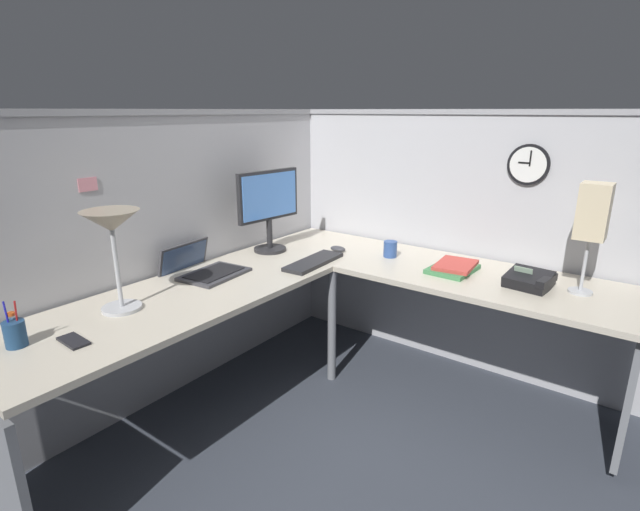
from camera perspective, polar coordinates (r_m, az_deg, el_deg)
The scene contains 17 objects.
ground_plane at distance 2.85m, azimuth 2.19°, elevation -16.67°, with size 6.80×6.80×0.00m, color #383D47.
cubicle_wall_back at distance 2.83m, azimuth -16.70°, elevation 0.13°, with size 2.57×0.12×1.58m.
cubicle_wall_right at distance 3.13m, azimuth 15.46°, elevation 1.82°, with size 0.12×2.37×1.58m.
desk at distance 2.42m, azimuth 1.33°, elevation -6.07°, with size 2.35×2.15×0.73m.
monitor at distance 2.95m, azimuth -6.10°, elevation 6.03°, with size 0.46×0.20×0.50m.
laptop at distance 2.67m, azimuth -13.96°, elevation -1.49°, with size 0.38×0.41×0.22m.
keyboard at distance 2.75m, azimuth -0.76°, elevation -0.76°, with size 0.43×0.14×0.02m, color #232326.
computer_mouse at distance 2.99m, azimuth 2.14°, elevation 0.80°, with size 0.06×0.10×0.03m, color #38383D.
desk_lamp_dome at distance 2.20m, azimuth -23.49°, elevation 2.85°, with size 0.24×0.24×0.44m.
pen_cup at distance 2.13m, azimuth -32.50°, elevation -7.79°, with size 0.08×0.08×0.18m.
cell_phone at distance 2.07m, azimuth -27.24°, elevation -9.02°, with size 0.07×0.14×0.01m, color black.
office_phone at distance 2.59m, azimuth 23.69°, elevation -2.73°, with size 0.21×0.23×0.11m.
book_stack at distance 2.72m, azimuth 15.60°, elevation -1.37°, with size 0.30×0.23×0.04m.
desk_lamp_paper at distance 2.54m, azimuth 29.69°, elevation 4.23°, with size 0.13×0.13×0.53m.
coffee_mug at distance 2.90m, azimuth 8.34°, elevation 0.76°, with size 0.08×0.08×0.10m, color #2D4C8C.
wall_clock at distance 2.87m, azimuth 23.54°, elevation 9.88°, with size 0.04×0.22×0.22m.
pinned_note_leftmost at distance 2.44m, azimuth -25.87°, elevation 7.60°, with size 0.09×0.00×0.06m, color pink.
Camera 1 is at (-1.97, -1.32, 1.57)m, focal length 26.93 mm.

